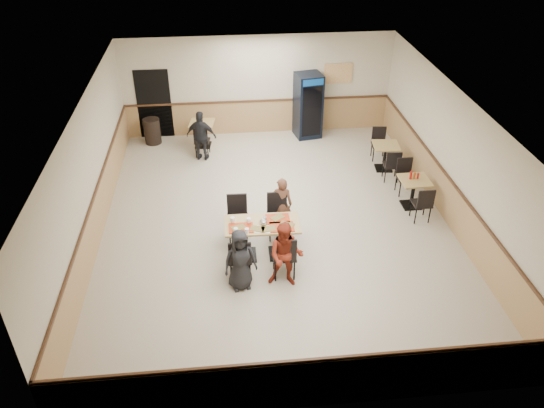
{
  "coord_description": "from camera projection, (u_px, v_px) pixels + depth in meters",
  "views": [
    {
      "loc": [
        -1.14,
        -10.09,
        7.12
      ],
      "look_at": [
        -0.15,
        -0.5,
        0.86
      ],
      "focal_mm": 35.0,
      "sensor_mm": 36.0,
      "label": 1
    }
  ],
  "objects": [
    {
      "name": "diner_woman_left",
      "position": [
        240.0,
        260.0,
        10.2
      ],
      "size": [
        0.72,
        0.54,
        1.32
      ],
      "primitive_type": "imported",
      "rotation": [
        0.0,
        0.0,
        0.2
      ],
      "color": "black",
      "rests_on": "ground"
    },
    {
      "name": "lone_diner",
      "position": [
        201.0,
        136.0,
        14.66
      ],
      "size": [
        0.91,
        0.57,
        1.44
      ],
      "primitive_type": "imported",
      "rotation": [
        0.0,
        0.0,
        2.86
      ],
      "color": "black",
      "rests_on": "ground"
    },
    {
      "name": "side_table_near_chair_north",
      "position": [
        406.0,
        177.0,
        13.25
      ],
      "size": [
        0.44,
        0.44,
        0.94
      ],
      "primitive_type": null,
      "rotation": [
        0.0,
        0.0,
        0.01
      ],
      "color": "black",
      "rests_on": "ground"
    },
    {
      "name": "diner_man_opposite",
      "position": [
        282.0,
        204.0,
        11.84
      ],
      "size": [
        0.54,
        0.4,
        1.33
      ],
      "primitive_type": "imported",
      "rotation": [
        0.0,
        0.0,
        2.96
      ],
      "color": "brown",
      "rests_on": "ground"
    },
    {
      "name": "side_table_far_chair_south",
      "position": [
        391.0,
        164.0,
        13.83
      ],
      "size": [
        0.47,
        0.47,
        0.93
      ],
      "primitive_type": null,
      "rotation": [
        0.0,
        0.0,
        3.04
      ],
      "color": "black",
      "rests_on": "ground"
    },
    {
      "name": "trash_bin",
      "position": [
        152.0,
        131.0,
        15.71
      ],
      "size": [
        0.48,
        0.48,
        0.76
      ],
      "primitive_type": "cylinder",
      "color": "black",
      "rests_on": "ground"
    },
    {
      "name": "side_table_near",
      "position": [
        413.0,
        189.0,
        12.75
      ],
      "size": [
        0.7,
        0.7,
        0.74
      ],
      "rotation": [
        0.0,
        0.0,
        0.01
      ],
      "color": "black",
      "rests_on": "ground"
    },
    {
      "name": "main_table",
      "position": [
        262.0,
        234.0,
        11.08
      ],
      "size": [
        1.56,
        0.8,
        0.83
      ],
      "rotation": [
        0.0,
        0.0,
        -0.02
      ],
      "color": "black",
      "rests_on": "ground"
    },
    {
      "name": "back_table_chair_lone",
      "position": [
        202.0,
        140.0,
        15.0
      ],
      "size": [
        0.49,
        0.49,
        0.94
      ],
      "primitive_type": null,
      "rotation": [
        0.0,
        0.0,
        3.01
      ],
      "color": "black",
      "rests_on": "ground"
    },
    {
      "name": "condiment_caddy",
      "position": [
        414.0,
        175.0,
        12.6
      ],
      "size": [
        0.23,
        0.06,
        0.2
      ],
      "color": "#AB130C",
      "rests_on": "side_table_near"
    },
    {
      "name": "pepsi_cooler",
      "position": [
        308.0,
        106.0,
        15.83
      ],
      "size": [
        0.85,
        0.85,
        1.94
      ],
      "rotation": [
        0.0,
        0.0,
        0.18
      ],
      "color": "black",
      "rests_on": "ground"
    },
    {
      "name": "side_table_near_chair_south",
      "position": [
        422.0,
        203.0,
        12.27
      ],
      "size": [
        0.44,
        0.44,
        0.94
      ],
      "primitive_type": null,
      "rotation": [
        0.0,
        0.0,
        3.15
      ],
      "color": "black",
      "rests_on": "ground"
    },
    {
      "name": "main_chairs",
      "position": [
        260.0,
        235.0,
        11.1
      ],
      "size": [
        1.4,
        1.84,
        1.05
      ],
      "rotation": [
        0.0,
        0.0,
        -0.02
      ],
      "color": "black",
      "rests_on": "ground"
    },
    {
      "name": "side_table_far",
      "position": [
        385.0,
        153.0,
        14.3
      ],
      "size": [
        0.75,
        0.75,
        0.73
      ],
      "rotation": [
        0.0,
        0.0,
        -0.1
      ],
      "color": "black",
      "rests_on": "ground"
    },
    {
      "name": "ground",
      "position": [
        276.0,
        223.0,
        12.4
      ],
      "size": [
        10.0,
        10.0,
        0.0
      ],
      "primitive_type": "plane",
      "color": "beige",
      "rests_on": "ground"
    },
    {
      "name": "back_table",
      "position": [
        202.0,
        130.0,
        15.49
      ],
      "size": [
        0.78,
        0.78,
        0.74
      ],
      "rotation": [
        0.0,
        0.0,
        -0.13
      ],
      "color": "black",
      "rests_on": "ground"
    },
    {
      "name": "room_shell",
      "position": [
        331.0,
        148.0,
        14.36
      ],
      "size": [
        10.0,
        10.0,
        10.0
      ],
      "color": "silver",
      "rests_on": "ground"
    },
    {
      "name": "tabletop_clutter",
      "position": [
        262.0,
        224.0,
        10.86
      ],
      "size": [
        1.36,
        0.68,
        0.12
      ],
      "rotation": [
        0.0,
        0.0,
        -0.02
      ],
      "color": "#B72C0C",
      "rests_on": "main_table"
    },
    {
      "name": "diner_woman_right",
      "position": [
        286.0,
        255.0,
        10.24
      ],
      "size": [
        0.79,
        0.67,
        1.43
      ],
      "primitive_type": "imported",
      "rotation": [
        0.0,
        0.0,
        -0.21
      ],
      "color": "maroon",
      "rests_on": "ground"
    },
    {
      "name": "side_table_far_chair_north",
      "position": [
        379.0,
        144.0,
        14.81
      ],
      "size": [
        0.47,
        0.47,
        0.93
      ],
      "primitive_type": null,
      "rotation": [
        0.0,
        0.0,
        -0.1
      ],
      "color": "black",
      "rests_on": "ground"
    }
  ]
}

